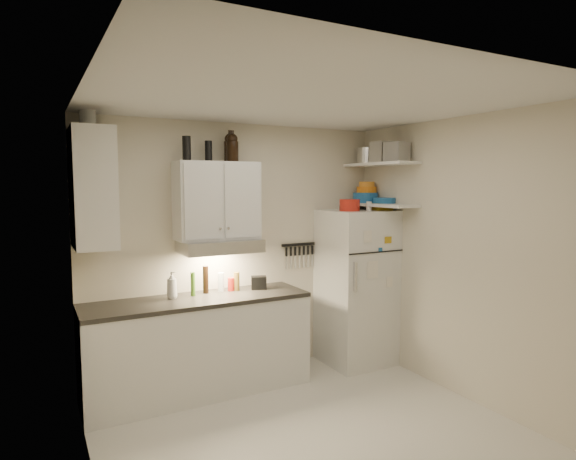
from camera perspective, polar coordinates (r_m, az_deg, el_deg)
name	(u,v)px	position (r m, az deg, el deg)	size (l,w,h in m)	color
floor	(314,437)	(4.15, 3.11, -23.27)	(3.20, 3.00, 0.02)	silver
ceiling	(316,99)	(3.69, 3.33, 15.21)	(3.20, 3.00, 0.02)	silver
back_wall	(239,250)	(5.04, -5.81, -2.38)	(3.20, 0.02, 2.60)	beige
left_wall	(89,297)	(3.19, -22.50, -7.34)	(0.02, 3.00, 2.60)	beige
right_wall	(463,258)	(4.74, 20.08, -3.18)	(0.02, 3.00, 2.60)	beige
base_cabinet	(199,348)	(4.77, -10.53, -13.54)	(2.10, 0.60, 0.88)	white
countertop	(198,300)	(4.64, -10.63, -8.16)	(2.10, 0.62, 0.04)	#292723
upper_cabinet	(217,201)	(4.72, -8.43, 3.46)	(0.80, 0.33, 0.75)	white
side_cabinet	(93,188)	(4.33, -22.14, 4.61)	(0.33, 0.55, 1.00)	white
range_hood	(220,246)	(4.69, -8.08, -1.87)	(0.76, 0.46, 0.12)	silver
fridge	(356,287)	(5.42, 8.08, -6.68)	(0.70, 0.68, 1.70)	silver
shelf_hi	(380,164)	(5.32, 10.89, 7.68)	(0.30, 0.95, 0.03)	white
shelf_lo	(380,205)	(5.32, 10.81, 2.94)	(0.30, 0.95, 0.03)	white
knife_strip	(299,244)	(5.32, 1.28, -1.73)	(0.42, 0.02, 0.03)	black
dutch_oven	(350,205)	(5.15, 7.31, 2.95)	(0.22, 0.22, 0.13)	#AF1F14
book_stack	(381,207)	(5.37, 10.96, 2.72)	(0.18, 0.22, 0.08)	#B98E17
spice_jar	(369,206)	(5.26, 9.58, 2.81)	(0.06, 0.06, 0.10)	silver
stock_pot	(368,156)	(5.64, 9.41, 8.65)	(0.25, 0.25, 0.18)	silver
tin_a	(383,152)	(5.27, 11.20, 9.05)	(0.22, 0.20, 0.22)	#AAAAAD
tin_b	(397,152)	(5.13, 12.77, 9.01)	(0.20, 0.20, 0.20)	#AAAAAD
bowl_teal	(365,198)	(5.55, 9.16, 3.81)	(0.28, 0.28, 0.11)	#1B5896
bowl_orange	(367,190)	(5.56, 9.30, 4.74)	(0.23, 0.23, 0.07)	orange
bowl_yellow	(367,184)	(5.56, 9.31, 5.38)	(0.18, 0.18, 0.06)	orange
plates	(384,200)	(5.38, 11.36, 3.45)	(0.25, 0.25, 0.06)	#1B5896
growler_a	(232,147)	(4.77, -6.62, 9.70)	(0.12, 0.12, 0.28)	black
growler_b	(230,147)	(4.84, -6.87, 9.69)	(0.12, 0.12, 0.29)	black
thermos_a	(208,151)	(4.74, -9.41, 9.20)	(0.07, 0.07, 0.20)	black
thermos_b	(187,148)	(4.61, -11.93, 9.44)	(0.08, 0.08, 0.23)	black
side_jar	(88,118)	(4.47, -22.67, 12.17)	(0.13, 0.13, 0.18)	silver
soap_bottle	(172,283)	(4.64, -13.61, -6.17)	(0.11, 0.11, 0.28)	white
pepper_mill	(237,281)	(4.88, -6.11, -6.07)	(0.06, 0.06, 0.19)	brown
oil_bottle	(193,284)	(4.70, -11.20, -6.30)	(0.04, 0.04, 0.23)	#3A6619
vinegar_bottle	(206,280)	(4.79, -9.73, -5.82)	(0.06, 0.06, 0.27)	black
clear_bottle	(221,282)	(4.85, -7.95, -6.13)	(0.06, 0.06, 0.19)	silver
red_jar	(231,284)	(4.87, -6.78, -6.41)	(0.07, 0.07, 0.13)	#AF1F14
caddy	(259,283)	(4.93, -3.49, -6.25)	(0.15, 0.11, 0.13)	black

